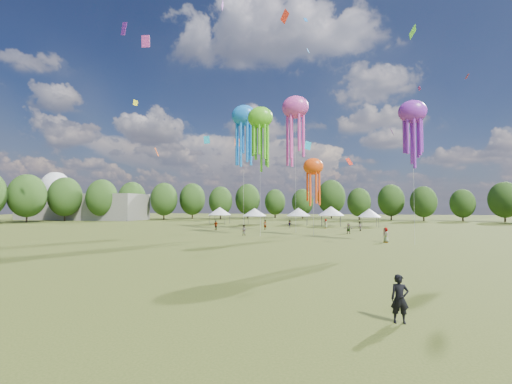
# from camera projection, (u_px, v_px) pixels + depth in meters

# --- Properties ---
(ground) EXTENTS (300.00, 300.00, 0.00)m
(ground) POSITION_uv_depth(u_px,v_px,m) (254.00, 293.00, 17.58)
(ground) COLOR #384416
(ground) RESTS_ON ground
(observer_main) EXTENTS (0.72, 0.49, 1.91)m
(observer_main) POSITION_uv_depth(u_px,v_px,m) (400.00, 299.00, 13.09)
(observer_main) COLOR black
(observer_main) RESTS_ON ground
(spectator_near) EXTENTS (0.86, 0.71, 1.62)m
(spectator_near) POSITION_uv_depth(u_px,v_px,m) (244.00, 230.00, 50.14)
(spectator_near) COLOR gray
(spectator_near) RESTS_ON ground
(spectators_far) EXTENTS (28.50, 24.71, 1.87)m
(spectators_far) POSITION_uv_depth(u_px,v_px,m) (315.00, 227.00, 57.58)
(spectators_far) COLOR gray
(spectators_far) RESTS_ON ground
(festival_tents) EXTENTS (39.38, 8.28, 4.36)m
(festival_tents) POSITION_uv_depth(u_px,v_px,m) (289.00, 212.00, 74.46)
(festival_tents) COLOR #47474C
(festival_tents) RESTS_ON ground
(show_kites) EXTENTS (29.02, 18.93, 23.46)m
(show_kites) POSITION_uv_depth(u_px,v_px,m) (282.00, 130.00, 53.89)
(show_kites) COLOR #5BCD21
(show_kites) RESTS_ON ground
(small_kites) EXTENTS (76.64, 60.79, 46.91)m
(small_kites) POSITION_uv_depth(u_px,v_px,m) (301.00, 68.00, 59.63)
(small_kites) COLOR #5BCD21
(small_kites) RESTS_ON ground
(treeline) EXTENTS (201.57, 95.24, 13.43)m
(treeline) POSITION_uv_depth(u_px,v_px,m) (296.00, 197.00, 79.67)
(treeline) COLOR #38281C
(treeline) RESTS_ON ground
(hangar) EXTENTS (40.00, 12.00, 8.00)m
(hangar) POSITION_uv_depth(u_px,v_px,m) (82.00, 207.00, 103.51)
(hangar) COLOR gray
(hangar) RESTS_ON ground
(radome) EXTENTS (9.00, 9.00, 16.00)m
(radome) POSITION_uv_depth(u_px,v_px,m) (56.00, 189.00, 113.04)
(radome) COLOR white
(radome) RESTS_ON ground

